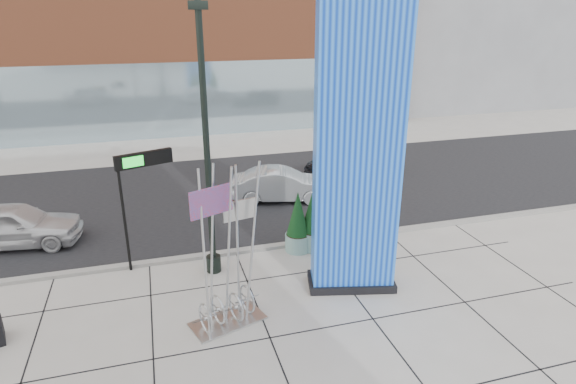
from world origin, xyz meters
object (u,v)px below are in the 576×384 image
object	(u,v)px
car_white_west	(13,225)
lamp_post	(208,169)
public_art_sculpture	(226,284)
car_silver_mid	(282,185)
blue_pylon	(358,155)
overhead_street_sign	(141,172)

from	to	relation	value
car_white_west	lamp_post	bearing A→B (deg)	-111.59
public_art_sculpture	car_white_west	xyz separation A→B (m)	(-6.74, 6.88, -0.41)
lamp_post	public_art_sculpture	world-z (taller)	lamp_post
lamp_post	car_silver_mid	xyz separation A→B (m)	(3.90, 5.55, -2.83)
blue_pylon	car_white_west	world-z (taller)	blue_pylon
overhead_street_sign	car_silver_mid	size ratio (longest dim) A/B	0.88
blue_pylon	lamp_post	bearing A→B (deg)	166.12
lamp_post	overhead_street_sign	size ratio (longest dim) A/B	2.20
public_art_sculpture	car_white_west	distance (m)	9.64
blue_pylon	overhead_street_sign	bearing A→B (deg)	167.59
overhead_street_sign	lamp_post	bearing A→B (deg)	-42.12
overhead_street_sign	car_silver_mid	distance (m)	8.00
public_art_sculpture	car_white_west	size ratio (longest dim) A/B	0.98
blue_pylon	lamp_post	size ratio (longest dim) A/B	1.02
blue_pylon	public_art_sculpture	xyz separation A→B (m)	(-4.06, -0.84, -3.08)
blue_pylon	car_silver_mid	bearing A→B (deg)	104.65
lamp_post	overhead_street_sign	world-z (taller)	lamp_post
blue_pylon	car_white_west	size ratio (longest dim) A/B	1.89
blue_pylon	public_art_sculpture	world-z (taller)	blue_pylon
overhead_street_sign	car_white_west	bearing A→B (deg)	127.77
public_art_sculpture	car_white_west	bearing A→B (deg)	116.04
overhead_street_sign	car_silver_mid	bearing A→B (deg)	19.37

